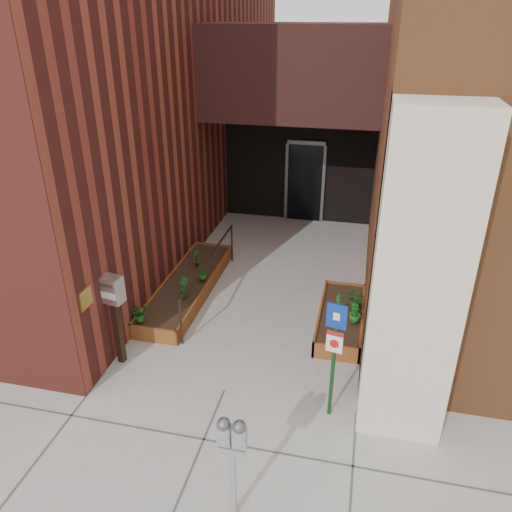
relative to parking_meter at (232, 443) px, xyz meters
The scene contains 15 objects.
ground 2.38m from the parking_meter, 109.25° to the left, with size 80.00×80.00×0.00m, color #9E9991.
architecture 9.72m from the parking_meter, 95.63° to the left, with size 20.00×14.60×10.00m.
planter_left 5.29m from the parking_meter, 115.59° to the left, with size 0.90×3.60×0.30m.
planter_right 4.39m from the parking_meter, 77.76° to the left, with size 0.80×2.20×0.30m.
handrail 4.96m from the parking_meter, 110.61° to the left, with size 0.04×3.34×0.90m.
parking_meter is the anchor object (origin of this frame).
sign_post 2.07m from the parking_meter, 63.59° to the left, with size 0.27×0.09×2.00m.
payment_dropbox 3.44m from the parking_meter, 137.81° to the left, with size 0.35×0.28×1.59m.
shrub_left_a 4.05m from the parking_meter, 129.51° to the left, with size 0.29×0.29×0.32m, color #21611B.
shrub_left_b 4.60m from the parking_meter, 117.17° to the left, with size 0.21×0.21×0.38m, color #17521C.
shrub_left_c 5.17m from the parking_meter, 112.24° to the left, with size 0.20×0.20×0.35m, color #1E5718.
shrub_left_d 5.82m from the parking_meter, 113.04° to the left, with size 0.19×0.19×0.37m, color #18571C.
shrub_right_a 4.10m from the parking_meter, 73.41° to the left, with size 0.21×0.21×0.38m, color #1C621D.
shrub_right_b 4.43m from the parking_meter, 77.84° to the left, with size 0.16×0.16×0.30m, color #1A5C1B.
shrub_right_c 4.48m from the parking_meter, 74.89° to the left, with size 0.32×0.32×0.35m, color #1A5B1B.
Camera 1 is at (1.80, -5.69, 5.23)m, focal length 35.00 mm.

